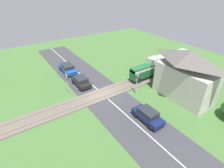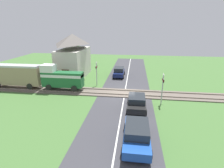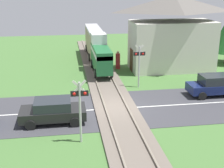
{
  "view_description": "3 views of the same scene",
  "coord_description": "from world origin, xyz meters",
  "px_view_note": "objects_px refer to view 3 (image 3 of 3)",
  "views": [
    {
      "loc": [
        18.07,
        -10.56,
        14.05
      ],
      "look_at": [
        0.0,
        1.61,
        1.2
      ],
      "focal_mm": 28.0,
      "sensor_mm": 36.0,
      "label": 1
    },
    {
      "loc": [
        -20.35,
        -1.08,
        8.14
      ],
      "look_at": [
        0.0,
        1.61,
        1.2
      ],
      "focal_mm": 28.0,
      "sensor_mm": 36.0,
      "label": 2
    },
    {
      "loc": [
        -3.12,
        -18.77,
        8.08
      ],
      "look_at": [
        0.0,
        1.61,
        1.2
      ],
      "focal_mm": 50.0,
      "sensor_mm": 36.0,
      "label": 3
    }
  ],
  "objects_px": {
    "crossing_signal_east_approach": "(139,61)",
    "pedestrian_by_station": "(118,61)",
    "station_building": "(172,34)",
    "car_near_crossing": "(53,111)",
    "crossing_signal_west_approach": "(80,103)",
    "car_far_side": "(215,85)",
    "train": "(97,46)"
  },
  "relations": [
    {
      "from": "crossing_signal_east_approach",
      "to": "station_building",
      "type": "distance_m",
      "value": 6.39
    },
    {
      "from": "car_far_side",
      "to": "station_building",
      "type": "bearing_deg",
      "value": 96.86
    },
    {
      "from": "car_near_crossing",
      "to": "crossing_signal_west_approach",
      "type": "xyz_separation_m",
      "value": [
        1.5,
        -2.65,
        1.42
      ]
    },
    {
      "from": "crossing_signal_east_approach",
      "to": "crossing_signal_west_approach",
      "type": "bearing_deg",
      "value": -121.55
    },
    {
      "from": "car_far_side",
      "to": "crossing_signal_west_approach",
      "type": "height_order",
      "value": "crossing_signal_west_approach"
    },
    {
      "from": "car_near_crossing",
      "to": "crossing_signal_west_approach",
      "type": "bearing_deg",
      "value": -60.54
    },
    {
      "from": "train",
      "to": "pedestrian_by_station",
      "type": "distance_m",
      "value": 2.99
    },
    {
      "from": "station_building",
      "to": "pedestrian_by_station",
      "type": "bearing_deg",
      "value": 168.94
    },
    {
      "from": "train",
      "to": "car_near_crossing",
      "type": "bearing_deg",
      "value": -106.79
    },
    {
      "from": "car_near_crossing",
      "to": "station_building",
      "type": "bearing_deg",
      "value": 43.56
    },
    {
      "from": "car_near_crossing",
      "to": "car_far_side",
      "type": "relative_size",
      "value": 0.98
    },
    {
      "from": "crossing_signal_west_approach",
      "to": "station_building",
      "type": "xyz_separation_m",
      "value": [
        9.23,
        12.85,
        1.19
      ]
    },
    {
      "from": "train",
      "to": "car_near_crossing",
      "type": "relative_size",
      "value": 3.28
    },
    {
      "from": "pedestrian_by_station",
      "to": "station_building",
      "type": "bearing_deg",
      "value": -11.06
    },
    {
      "from": "car_far_side",
      "to": "crossing_signal_east_approach",
      "type": "relative_size",
      "value": 1.15
    },
    {
      "from": "crossing_signal_west_approach",
      "to": "pedestrian_by_station",
      "type": "xyz_separation_m",
      "value": [
        4.32,
        13.81,
        -1.38
      ]
    },
    {
      "from": "train",
      "to": "station_building",
      "type": "relative_size",
      "value": 1.55
    },
    {
      "from": "station_building",
      "to": "train",
      "type": "bearing_deg",
      "value": 155.27
    },
    {
      "from": "crossing_signal_east_approach",
      "to": "pedestrian_by_station",
      "type": "distance_m",
      "value": 5.84
    },
    {
      "from": "train",
      "to": "pedestrian_by_station",
      "type": "height_order",
      "value": "train"
    },
    {
      "from": "train",
      "to": "station_building",
      "type": "height_order",
      "value": "station_building"
    },
    {
      "from": "station_building",
      "to": "car_near_crossing",
      "type": "bearing_deg",
      "value": -136.44
    },
    {
      "from": "pedestrian_by_station",
      "to": "crossing_signal_east_approach",
      "type": "bearing_deg",
      "value": -82.82
    },
    {
      "from": "car_far_side",
      "to": "station_building",
      "type": "distance_m",
      "value": 7.8
    },
    {
      "from": "car_near_crossing",
      "to": "car_far_side",
      "type": "distance_m",
      "value": 11.96
    },
    {
      "from": "car_near_crossing",
      "to": "pedestrian_by_station",
      "type": "relative_size",
      "value": 2.22
    },
    {
      "from": "crossing_signal_west_approach",
      "to": "crossing_signal_east_approach",
      "type": "bearing_deg",
      "value": 58.45
    },
    {
      "from": "crossing_signal_east_approach",
      "to": "pedestrian_by_station",
      "type": "bearing_deg",
      "value": 97.18
    },
    {
      "from": "train",
      "to": "car_near_crossing",
      "type": "xyz_separation_m",
      "value": [
        -4.01,
        -13.29,
        -1.12
      ]
    },
    {
      "from": "station_building",
      "to": "crossing_signal_east_approach",
      "type": "bearing_deg",
      "value": -132.0
    },
    {
      "from": "car_near_crossing",
      "to": "station_building",
      "type": "relative_size",
      "value": 0.47
    },
    {
      "from": "crossing_signal_west_approach",
      "to": "pedestrian_by_station",
      "type": "distance_m",
      "value": 14.53
    }
  ]
}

